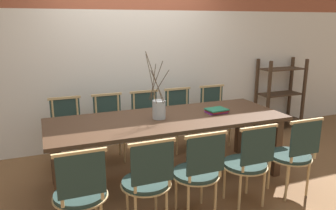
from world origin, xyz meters
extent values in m
plane|color=brown|center=(0.00, 0.00, 0.00)|extent=(16.00, 16.00, 0.00)
cube|color=silver|center=(0.00, 1.39, 1.00)|extent=(12.00, 0.06, 2.01)
cube|color=#422B1C|center=(0.00, 0.00, 0.75)|extent=(2.73, 1.01, 0.04)
cube|color=#422B1C|center=(-1.26, -0.40, 0.37)|extent=(0.09, 0.09, 0.73)
cube|color=#422B1C|center=(1.26, -0.40, 0.37)|extent=(0.09, 0.09, 0.73)
cube|color=#422B1C|center=(-1.26, 0.40, 0.37)|extent=(0.09, 0.09, 0.73)
cube|color=#422B1C|center=(1.26, 0.40, 0.37)|extent=(0.09, 0.09, 0.73)
cylinder|color=#233833|center=(-1.11, -0.79, 0.44)|extent=(0.44, 0.44, 0.04)
cylinder|color=tan|center=(-1.11, -0.79, 0.42)|extent=(0.46, 0.46, 0.01)
cylinder|color=tan|center=(-0.96, -0.64, 0.21)|extent=(0.03, 0.03, 0.42)
cylinder|color=tan|center=(-1.26, -0.97, 0.68)|extent=(0.03, 0.03, 0.44)
cylinder|color=tan|center=(-0.95, -0.97, 0.68)|extent=(0.03, 0.03, 0.44)
cube|color=#233833|center=(-1.11, -0.98, 0.70)|extent=(0.37, 0.02, 0.35)
cube|color=tan|center=(-1.11, -0.97, 0.88)|extent=(0.41, 0.03, 0.03)
cylinder|color=#233833|center=(-0.53, -0.79, 0.44)|extent=(0.44, 0.44, 0.04)
cylinder|color=tan|center=(-0.53, -0.79, 0.42)|extent=(0.46, 0.46, 0.01)
cylinder|color=tan|center=(-0.67, -0.64, 0.21)|extent=(0.03, 0.03, 0.42)
cylinder|color=tan|center=(-0.38, -0.64, 0.21)|extent=(0.03, 0.03, 0.42)
cylinder|color=tan|center=(-0.38, -0.93, 0.21)|extent=(0.03, 0.03, 0.42)
cylinder|color=tan|center=(-0.68, -0.97, 0.68)|extent=(0.03, 0.03, 0.44)
cylinder|color=tan|center=(-0.37, -0.97, 0.68)|extent=(0.03, 0.03, 0.44)
cube|color=#233833|center=(-0.53, -0.98, 0.70)|extent=(0.37, 0.02, 0.35)
cube|color=tan|center=(-0.53, -0.97, 0.88)|extent=(0.41, 0.03, 0.03)
cylinder|color=#233833|center=(-0.03, -0.79, 0.44)|extent=(0.44, 0.44, 0.04)
cylinder|color=tan|center=(-0.03, -0.79, 0.42)|extent=(0.46, 0.46, 0.01)
cylinder|color=tan|center=(-0.17, -0.64, 0.21)|extent=(0.03, 0.03, 0.42)
cylinder|color=tan|center=(0.12, -0.64, 0.21)|extent=(0.03, 0.03, 0.42)
cylinder|color=tan|center=(-0.17, -0.93, 0.21)|extent=(0.03, 0.03, 0.42)
cylinder|color=tan|center=(0.12, -0.93, 0.21)|extent=(0.03, 0.03, 0.42)
cylinder|color=tan|center=(-0.18, -0.97, 0.68)|extent=(0.03, 0.03, 0.44)
cylinder|color=tan|center=(0.13, -0.97, 0.68)|extent=(0.03, 0.03, 0.44)
cube|color=#233833|center=(-0.03, -0.98, 0.70)|extent=(0.37, 0.02, 0.35)
cube|color=tan|center=(-0.03, -0.97, 0.88)|extent=(0.41, 0.03, 0.03)
cylinder|color=#233833|center=(0.53, -0.79, 0.44)|extent=(0.44, 0.44, 0.04)
cylinder|color=tan|center=(0.53, -0.79, 0.42)|extent=(0.46, 0.46, 0.01)
cylinder|color=tan|center=(0.39, -0.64, 0.21)|extent=(0.03, 0.03, 0.42)
cylinder|color=tan|center=(0.67, -0.64, 0.21)|extent=(0.03, 0.03, 0.42)
cylinder|color=tan|center=(0.39, -0.93, 0.21)|extent=(0.03, 0.03, 0.42)
cylinder|color=tan|center=(0.67, -0.93, 0.21)|extent=(0.03, 0.03, 0.42)
cylinder|color=tan|center=(0.38, -0.97, 0.68)|extent=(0.03, 0.03, 0.44)
cylinder|color=tan|center=(0.69, -0.97, 0.68)|extent=(0.03, 0.03, 0.44)
cube|color=#233833|center=(0.53, -0.98, 0.70)|extent=(0.37, 0.02, 0.35)
cube|color=tan|center=(0.53, -0.97, 0.88)|extent=(0.41, 0.03, 0.03)
cylinder|color=#233833|center=(1.11, -0.79, 0.44)|extent=(0.44, 0.44, 0.04)
cylinder|color=tan|center=(1.11, -0.79, 0.42)|extent=(0.46, 0.46, 0.01)
cylinder|color=tan|center=(0.97, -0.64, 0.21)|extent=(0.03, 0.03, 0.42)
cylinder|color=tan|center=(1.25, -0.64, 0.21)|extent=(0.03, 0.03, 0.42)
cylinder|color=tan|center=(0.97, -0.93, 0.21)|extent=(0.03, 0.03, 0.42)
cylinder|color=tan|center=(1.25, -0.93, 0.21)|extent=(0.03, 0.03, 0.42)
cylinder|color=tan|center=(0.95, -0.97, 0.68)|extent=(0.03, 0.03, 0.44)
cylinder|color=tan|center=(1.26, -0.97, 0.68)|extent=(0.03, 0.03, 0.44)
cube|color=#233833|center=(1.11, -0.98, 0.70)|extent=(0.37, 0.02, 0.35)
cube|color=tan|center=(1.11, -0.97, 0.88)|extent=(0.41, 0.03, 0.03)
cylinder|color=#233833|center=(-1.06, 0.79, 0.44)|extent=(0.44, 0.44, 0.04)
cylinder|color=tan|center=(-1.06, 0.79, 0.42)|extent=(0.46, 0.46, 0.01)
cylinder|color=tan|center=(-0.92, 0.64, 0.21)|extent=(0.03, 0.03, 0.42)
cylinder|color=tan|center=(-1.21, 0.64, 0.21)|extent=(0.03, 0.03, 0.42)
cylinder|color=tan|center=(-0.92, 0.93, 0.21)|extent=(0.03, 0.03, 0.42)
cylinder|color=tan|center=(-1.21, 0.93, 0.21)|extent=(0.03, 0.03, 0.42)
cylinder|color=tan|center=(-0.91, 0.97, 0.68)|extent=(0.03, 0.03, 0.44)
cylinder|color=tan|center=(-1.22, 0.97, 0.68)|extent=(0.03, 0.03, 0.44)
cube|color=#233833|center=(-1.06, 0.98, 0.70)|extent=(0.37, 0.02, 0.35)
cube|color=tan|center=(-1.06, 0.97, 0.88)|extent=(0.41, 0.03, 0.03)
cylinder|color=#233833|center=(-0.51, 0.79, 0.44)|extent=(0.44, 0.44, 0.04)
cylinder|color=tan|center=(-0.51, 0.79, 0.42)|extent=(0.46, 0.46, 0.01)
cylinder|color=tan|center=(-0.37, 0.64, 0.21)|extent=(0.03, 0.03, 0.42)
cylinder|color=tan|center=(-0.65, 0.64, 0.21)|extent=(0.03, 0.03, 0.42)
cylinder|color=tan|center=(-0.37, 0.93, 0.21)|extent=(0.03, 0.03, 0.42)
cylinder|color=tan|center=(-0.65, 0.93, 0.21)|extent=(0.03, 0.03, 0.42)
cylinder|color=tan|center=(-0.36, 0.97, 0.68)|extent=(0.03, 0.03, 0.44)
cylinder|color=tan|center=(-0.66, 0.97, 0.68)|extent=(0.03, 0.03, 0.44)
cube|color=#233833|center=(-0.51, 0.98, 0.70)|extent=(0.37, 0.02, 0.35)
cube|color=tan|center=(-0.51, 0.97, 0.88)|extent=(0.41, 0.03, 0.03)
cylinder|color=#233833|center=(0.02, 0.79, 0.44)|extent=(0.44, 0.44, 0.04)
cylinder|color=tan|center=(0.02, 0.79, 0.42)|extent=(0.46, 0.46, 0.01)
cylinder|color=tan|center=(0.17, 0.64, 0.21)|extent=(0.03, 0.03, 0.42)
cylinder|color=tan|center=(-0.12, 0.64, 0.21)|extent=(0.03, 0.03, 0.42)
cylinder|color=tan|center=(0.17, 0.93, 0.21)|extent=(0.03, 0.03, 0.42)
cylinder|color=tan|center=(-0.12, 0.93, 0.21)|extent=(0.03, 0.03, 0.42)
cylinder|color=tan|center=(0.18, 0.97, 0.68)|extent=(0.03, 0.03, 0.44)
cylinder|color=tan|center=(-0.13, 0.97, 0.68)|extent=(0.03, 0.03, 0.44)
cube|color=#233833|center=(0.02, 0.98, 0.70)|extent=(0.37, 0.02, 0.35)
cube|color=tan|center=(0.02, 0.97, 0.88)|extent=(0.41, 0.03, 0.03)
cylinder|color=#233833|center=(0.54, 0.79, 0.44)|extent=(0.44, 0.44, 0.04)
cylinder|color=tan|center=(0.54, 0.79, 0.42)|extent=(0.46, 0.46, 0.01)
cylinder|color=tan|center=(0.68, 0.64, 0.21)|extent=(0.03, 0.03, 0.42)
cylinder|color=tan|center=(0.39, 0.64, 0.21)|extent=(0.03, 0.03, 0.42)
cylinder|color=tan|center=(0.68, 0.93, 0.21)|extent=(0.03, 0.03, 0.42)
cylinder|color=tan|center=(0.39, 0.93, 0.21)|extent=(0.03, 0.03, 0.42)
cylinder|color=tan|center=(0.69, 0.97, 0.68)|extent=(0.03, 0.03, 0.44)
cylinder|color=tan|center=(0.38, 0.97, 0.68)|extent=(0.03, 0.03, 0.44)
cube|color=#233833|center=(0.54, 0.98, 0.70)|extent=(0.37, 0.02, 0.35)
cube|color=tan|center=(0.54, 0.97, 0.88)|extent=(0.41, 0.03, 0.03)
cylinder|color=#233833|center=(1.11, 0.79, 0.44)|extent=(0.44, 0.44, 0.04)
cylinder|color=tan|center=(1.11, 0.79, 0.42)|extent=(0.46, 0.46, 0.01)
cylinder|color=tan|center=(1.26, 0.64, 0.21)|extent=(0.03, 0.03, 0.42)
cylinder|color=tan|center=(0.97, 0.64, 0.21)|extent=(0.03, 0.03, 0.42)
cylinder|color=tan|center=(1.26, 0.93, 0.21)|extent=(0.03, 0.03, 0.42)
cylinder|color=tan|center=(0.97, 0.93, 0.21)|extent=(0.03, 0.03, 0.42)
cylinder|color=tan|center=(1.27, 0.97, 0.68)|extent=(0.03, 0.03, 0.44)
cylinder|color=tan|center=(0.96, 0.97, 0.68)|extent=(0.03, 0.03, 0.44)
cube|color=#233833|center=(1.11, 0.98, 0.70)|extent=(0.37, 0.02, 0.35)
cube|color=tan|center=(1.11, 0.97, 0.88)|extent=(0.41, 0.03, 0.03)
cylinder|color=#B2BCC1|center=(-0.11, 0.01, 0.88)|extent=(0.15, 0.15, 0.21)
cylinder|color=#473828|center=(-0.06, 0.10, 1.15)|extent=(0.19, 0.11, 0.34)
cylinder|color=#473828|center=(-0.18, -0.06, 1.26)|extent=(0.16, 0.16, 0.56)
cylinder|color=#473828|center=(-0.15, 0.06, 1.18)|extent=(0.11, 0.11, 0.40)
cylinder|color=#473828|center=(-0.14, -0.06, 1.16)|extent=(0.14, 0.08, 0.36)
cylinder|color=#473828|center=(-0.20, -0.02, 1.24)|extent=(0.06, 0.20, 0.52)
cylinder|color=#473828|center=(-0.11, 0.09, 1.20)|extent=(0.18, 0.02, 0.43)
cube|color=#842D8C|center=(0.62, -0.02, 0.78)|extent=(0.24, 0.18, 0.01)
cube|color=maroon|center=(0.64, -0.02, 0.79)|extent=(0.25, 0.21, 0.02)
cube|color=#1E6B4C|center=(0.62, -0.02, 0.81)|extent=(0.26, 0.22, 0.02)
cube|color=#422D1E|center=(2.19, 0.96, 0.61)|extent=(0.04, 0.04, 1.23)
cube|color=#422D1E|center=(2.94, 0.96, 0.61)|extent=(0.04, 0.04, 1.23)
cube|color=#422D1E|center=(2.19, 1.30, 0.61)|extent=(0.04, 0.04, 1.23)
cube|color=#422D1E|center=(2.94, 1.30, 0.61)|extent=(0.04, 0.04, 1.23)
cube|color=#422D1E|center=(2.56, 1.13, 0.15)|extent=(0.75, 0.34, 0.02)
cube|color=#422D1E|center=(2.56, 1.13, 0.61)|extent=(0.75, 0.34, 0.02)
cube|color=#422D1E|center=(2.56, 1.13, 1.05)|extent=(0.75, 0.34, 0.02)
camera|label=1|loc=(-1.33, -3.36, 1.85)|focal=35.00mm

